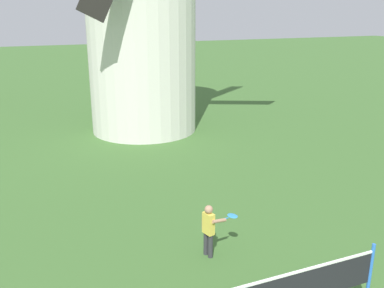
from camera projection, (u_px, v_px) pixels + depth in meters
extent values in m
cylinder|color=silver|center=(140.00, 1.00, 15.99)|extent=(4.12, 4.12, 9.97)
cylinder|color=blue|center=(370.00, 274.00, 7.02)|extent=(0.06, 0.06, 1.10)
cube|color=white|center=(247.00, 286.00, 6.04)|extent=(4.61, 0.02, 0.04)
cylinder|color=#333338|center=(206.00, 243.00, 8.52)|extent=(0.10, 0.10, 0.49)
cylinder|color=#333338|center=(210.00, 246.00, 8.42)|extent=(0.10, 0.10, 0.49)
cube|color=#E5CC4C|center=(209.00, 223.00, 8.33)|extent=(0.19, 0.27, 0.44)
sphere|color=tan|center=(209.00, 210.00, 8.24)|extent=(0.16, 0.16, 0.16)
cylinder|color=tan|center=(204.00, 221.00, 8.45)|extent=(0.07, 0.07, 0.33)
cylinder|color=tan|center=(219.00, 221.00, 8.29)|extent=(0.34, 0.15, 0.13)
cylinder|color=#338CCC|center=(224.00, 219.00, 8.37)|extent=(0.22, 0.08, 0.04)
ellipsoid|color=#338CCC|center=(232.00, 216.00, 8.49)|extent=(0.23, 0.28, 0.03)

